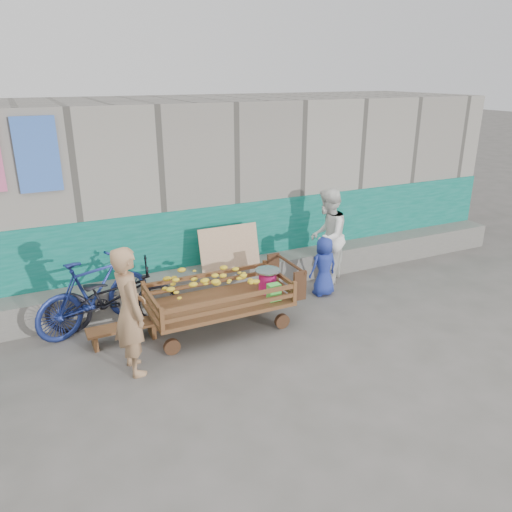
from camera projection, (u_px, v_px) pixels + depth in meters
name	position (u px, v px, depth m)	size (l,w,h in m)	color
ground	(278.00, 364.00, 6.24)	(80.00, 80.00, 0.00)	#54524C
building_wall	(175.00, 186.00, 9.15)	(12.00, 3.50, 3.00)	gray
banana_cart	(217.00, 290.00, 6.86)	(2.12, 0.97, 0.91)	brown
bench	(123.00, 330.00, 6.70)	(0.96, 0.29, 0.24)	brown
vendor_man	(130.00, 311.00, 5.85)	(0.58, 0.38, 1.60)	#AA7F59
woman	(327.00, 237.00, 8.42)	(0.80, 0.62, 1.65)	white
child	(324.00, 266.00, 8.04)	(0.48, 0.31, 0.98)	navy
bicycle_dark	(113.00, 297.00, 6.96)	(0.64, 1.83, 0.96)	black
bicycle_blue	(95.00, 293.00, 6.96)	(0.50, 1.77, 1.06)	navy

